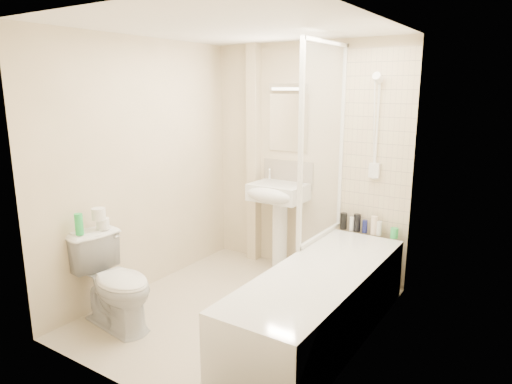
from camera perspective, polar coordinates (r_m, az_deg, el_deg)
The scene contains 26 objects.
floor at distance 4.18m, azimuth -2.20°, elevation -14.82°, with size 2.50×2.50×0.00m, color beige.
wall_back at distance 4.83m, azimuth 6.30°, elevation 3.99°, with size 2.20×0.02×2.40m, color beige.
wall_left at distance 4.49m, azimuth -13.89°, elevation 3.01°, with size 0.02×2.50×2.40m, color beige.
wall_right at distance 3.27m, azimuth 13.55°, elevation -0.59°, with size 0.02×2.50×2.40m, color beige.
ceiling at distance 3.72m, azimuth -2.54°, elevation 19.95°, with size 2.20×2.50×0.02m, color white.
tile_back at distance 4.50m, azimuth 14.88°, elevation 5.88°, with size 0.70×0.01×1.75m, color beige.
tile_right at distance 3.28m, azimuth 13.90°, elevation 3.45°, with size 0.01×2.10×1.75m, color beige.
pipe_boxing at distance 5.08m, azimuth -0.27°, elevation 4.52°, with size 0.12×0.12×2.40m, color beige.
splashback at distance 4.94m, azimuth 4.01°, elevation 2.25°, with size 0.60×0.01×0.30m, color beige.
mirror at distance 4.87m, azimuth 4.10°, elevation 8.62°, with size 0.46×0.01×0.60m, color white.
strip_light at distance 4.84m, azimuth 4.04°, elevation 12.97°, with size 0.42×0.07×0.07m, color silver.
bathtub at distance 3.75m, azimuth 7.93°, elevation -13.38°, with size 0.70×2.10×0.55m.
shower_screen at distance 4.22m, azimuth 8.45°, elevation 6.06°, with size 0.04×0.92×1.80m.
shower_fixture at distance 4.45m, azimuth 14.77°, elevation 7.37°, with size 0.10×0.16×0.99m.
pedestal_sink at distance 4.81m, azimuth 2.64°, elevation -1.26°, with size 0.57×0.51×1.09m.
bottle_black_a at distance 4.68m, azimuth 10.89°, elevation -3.59°, with size 0.07×0.07×0.17m, color black.
bottle_white_a at distance 4.65m, azimuth 11.90°, elevation -3.92°, with size 0.05×0.05×0.14m, color white.
bottle_black_b at distance 4.63m, azimuth 12.52°, elevation -3.79°, with size 0.07×0.07×0.18m, color black.
bottle_blue at distance 4.61m, azimuth 13.45°, elevation -4.21°, with size 0.05×0.05×0.13m, color navy.
bottle_cream at distance 4.57m, azimuth 14.55°, elevation -4.06°, with size 0.06×0.06×0.18m, color beige.
bottle_white_b at distance 4.56m, azimuth 15.14°, elevation -4.40°, with size 0.05×0.05×0.14m, color white.
bottle_green at distance 4.53m, azimuth 16.90°, elevation -4.93°, with size 0.07×0.07×0.10m, color #32C359.
toilet at distance 3.98m, azimuth -17.16°, elevation -10.70°, with size 0.81×0.53×0.77m, color white.
toilet_roll_lower at distance 4.07m, azimuth -18.61°, elevation -3.77°, with size 0.11×0.11×0.09m, color white.
toilet_roll_upper at distance 4.02m, azimuth -19.08°, elevation -2.61°, with size 0.11×0.11×0.10m, color white.
green_bottle at distance 3.97m, azimuth -21.26°, elevation -3.78°, with size 0.07×0.07×0.18m, color green.
Camera 1 is at (2.15, -3.01, 1.95)m, focal length 32.00 mm.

